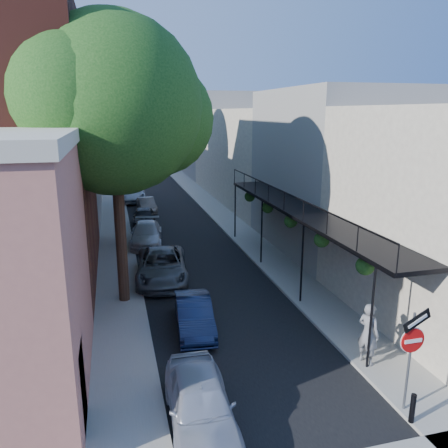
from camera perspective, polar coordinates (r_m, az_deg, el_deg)
road_surface at (r=38.51m, az=-8.21°, el=2.66°), size 6.00×64.00×0.01m
sidewalk_left at (r=38.30m, az=-14.17°, el=2.38°), size 2.00×64.00×0.12m
sidewalk_right at (r=39.12m, az=-2.38°, el=3.06°), size 2.00×64.00×0.12m
buildings_left at (r=36.77m, az=-23.00°, el=8.90°), size 10.10×59.10×12.00m
buildings_right at (r=39.35m, az=4.94°, el=9.51°), size 9.80×55.00×10.00m
sign_post at (r=12.49m, az=23.37°, el=-14.22°), size 0.89×0.17×2.99m
bollard at (r=12.87m, az=23.40°, el=-21.23°), size 0.14×0.14×0.80m
oak_near at (r=17.78m, az=-12.87°, el=14.42°), size 7.48×6.80×11.42m
oak_mid at (r=25.75m, az=-13.50°, el=12.46°), size 6.60×6.00×10.20m
oak_far at (r=34.79m, az=-13.87°, el=14.84°), size 7.70×7.00×11.90m
parked_car_a at (r=11.86m, az=-3.13°, el=-22.33°), size 1.79×4.10×1.37m
parked_car_b at (r=16.30m, az=-3.91°, el=-11.74°), size 1.56×3.71×1.19m
parked_car_c at (r=20.97m, az=-8.11°, el=-5.43°), size 2.86×5.26×1.40m
parked_car_d at (r=26.65m, az=-10.11°, el=-1.30°), size 2.33×4.64×1.29m
parked_car_e at (r=30.92m, az=-10.41°, el=0.86°), size 1.84×3.87×1.28m
parked_car_f at (r=35.33m, az=-10.09°, el=2.45°), size 1.46×3.53×1.13m
parked_car_g at (r=39.88m, az=-11.89°, el=3.91°), size 2.59×5.11×1.38m
pedestrian at (r=14.63m, az=18.33°, el=-13.42°), size 0.73×0.86×2.00m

